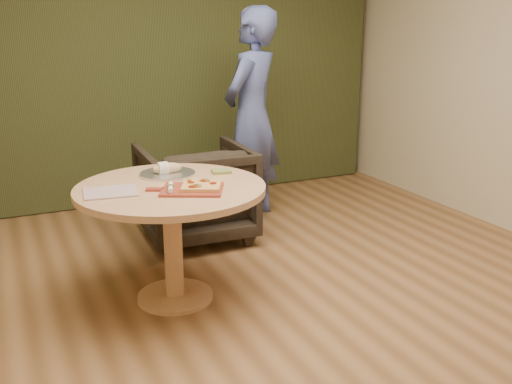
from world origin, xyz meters
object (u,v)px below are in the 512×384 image
at_px(pedestal_table, 172,208).
at_px(bread_roll, 166,168).
at_px(flatbread_pizza, 201,186).
at_px(cutlery_roll, 171,187).
at_px(armchair, 195,187).
at_px(person_standing, 252,116).
at_px(serving_tray, 168,174).
at_px(pizza_paddle, 190,190).

relative_size(pedestal_table, bread_roll, 5.96).
height_order(flatbread_pizza, cutlery_roll, flatbread_pizza).
relative_size(flatbread_pizza, armchair, 0.34).
bearing_deg(person_standing, serving_tray, 5.69).
height_order(serving_tray, person_standing, person_standing).
bearing_deg(flatbread_pizza, pedestal_table, 128.74).
relative_size(cutlery_roll, bread_roll, 1.01).
bearing_deg(bread_roll, pizza_paddle, -86.58).
distance_m(cutlery_roll, armchair, 1.27).
distance_m(serving_tray, person_standing, 1.47).
bearing_deg(pizza_paddle, armchair, 95.99).
relative_size(bread_roll, armchair, 0.23).
bearing_deg(cutlery_roll, flatbread_pizza, 6.00).
bearing_deg(pizza_paddle, pedestal_table, 140.98).
distance_m(flatbread_pizza, bread_roll, 0.44).
bearing_deg(person_standing, pizza_paddle, 15.79).
height_order(bread_roll, armchair, armchair).
xyz_separation_m(flatbread_pizza, serving_tray, (-0.08, 0.43, -0.02)).
height_order(pizza_paddle, cutlery_roll, cutlery_roll).
height_order(pedestal_table, flatbread_pizza, flatbread_pizza).
xyz_separation_m(serving_tray, person_standing, (1.06, 1.01, 0.16)).
relative_size(pedestal_table, serving_tray, 3.23).
height_order(pedestal_table, pizza_paddle, pizza_paddle).
distance_m(pedestal_table, person_standing, 1.72).
xyz_separation_m(pedestal_table, flatbread_pizza, (0.14, -0.17, 0.17)).
height_order(flatbread_pizza, armchair, armchair).
xyz_separation_m(serving_tray, bread_roll, (-0.01, 0.00, 0.04)).
relative_size(pizza_paddle, bread_roll, 2.45).
bearing_deg(flatbread_pizza, person_standing, 55.64).
distance_m(pedestal_table, pizza_paddle, 0.23).
distance_m(serving_tray, armchair, 0.89).
xyz_separation_m(pizza_paddle, cutlery_roll, (-0.11, 0.02, 0.02)).
xyz_separation_m(cutlery_roll, bread_roll, (0.09, 0.39, 0.01)).
bearing_deg(armchair, person_standing, -152.94).
xyz_separation_m(cutlery_roll, armchair, (0.52, 1.11, -0.35)).
bearing_deg(bread_roll, serving_tray, -0.00).
relative_size(flatbread_pizza, cutlery_roll, 1.50).
relative_size(pizza_paddle, armchair, 0.55).
bearing_deg(pizza_paddle, cutlery_roll, -164.56).
xyz_separation_m(serving_tray, armchair, (0.42, 0.72, -0.33)).
distance_m(pedestal_table, cutlery_roll, 0.22).
height_order(cutlery_roll, serving_tray, cutlery_roll).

